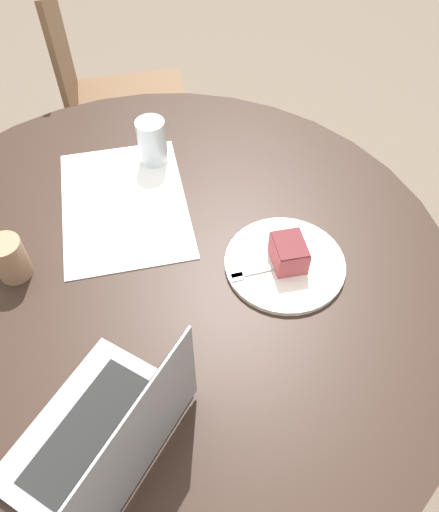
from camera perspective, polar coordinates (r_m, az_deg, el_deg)
name	(u,v)px	position (r m, az deg, el deg)	size (l,w,h in m)	color
ground_plane	(176,399)	(1.71, -4.98, -15.98)	(12.00, 12.00, 0.00)	#6B5B4C
dining_table	(158,295)	(1.18, -7.00, -4.47)	(1.34, 1.34, 0.71)	black
chair	(111,102)	(1.96, -12.34, 16.79)	(0.53, 0.53, 0.96)	brown
paper_document	(124,203)	(1.24, -10.83, 5.96)	(0.49, 0.41, 0.00)	white
plate	(285,263)	(1.10, 7.47, -0.85)	(0.26, 0.26, 0.01)	silver
cake_slice	(289,253)	(1.07, 7.92, 0.39)	(0.10, 0.09, 0.06)	#B74C51
fork	(260,270)	(1.07, 4.69, -1.64)	(0.06, 0.17, 0.00)	silver
coffee_glass	(10,258)	(1.13, -22.86, -0.26)	(0.07, 0.07, 0.10)	#997556
water_glass	(152,142)	(1.31, -7.72, 12.82)	(0.07, 0.07, 0.12)	silver
laptop	(106,438)	(0.89, -12.86, -19.59)	(0.34, 0.37, 0.24)	gray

